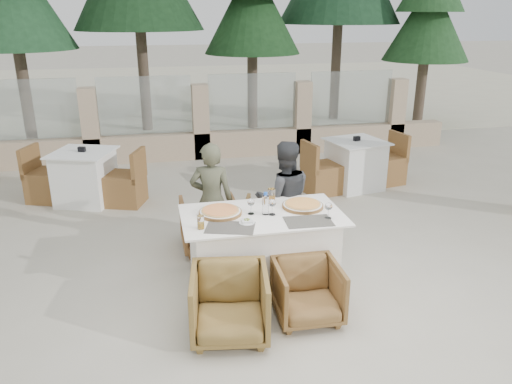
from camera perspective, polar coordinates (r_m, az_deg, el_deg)
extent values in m
plane|color=#BBB39F|center=(5.33, -0.34, -10.04)|extent=(80.00, 80.00, 0.00)
cube|color=beige|center=(18.74, -9.37, 11.51)|extent=(30.00, 16.00, 0.01)
cone|color=#214E2A|center=(11.80, -26.13, 18.45)|extent=(2.42, 2.42, 5.50)
cone|color=#1D431E|center=(11.97, -0.43, 19.14)|extent=(2.20, 2.20, 5.00)
cone|color=#234E24|center=(12.77, 18.98, 17.06)|extent=(1.98, 1.98, 4.50)
cube|color=#514C45|center=(4.65, -2.97, -4.08)|extent=(0.52, 0.42, 0.00)
cube|color=#535047|center=(4.81, 6.02, -3.35)|extent=(0.47, 0.33, 0.00)
cylinder|color=#EB5220|center=(4.96, -4.11, -2.22)|extent=(0.56, 0.56, 0.06)
cylinder|color=orange|center=(5.13, 5.35, -1.47)|extent=(0.53, 0.53, 0.05)
cylinder|color=#A1B9D3|center=(4.91, 1.10, -1.31)|extent=(0.08, 0.08, 0.23)
cylinder|color=gold|center=(4.63, -6.34, -3.45)|extent=(0.08, 0.08, 0.13)
cylinder|color=orange|center=(5.21, 1.80, -0.46)|extent=(0.08, 0.08, 0.16)
imported|color=#905F34|center=(5.92, -5.37, -3.68)|extent=(0.65, 0.67, 0.60)
imported|color=brown|center=(5.88, 1.79, -3.78)|extent=(0.81, 0.82, 0.60)
imported|color=olive|center=(4.38, -3.02, -12.65)|extent=(0.75, 0.76, 0.61)
imported|color=brown|center=(4.63, 5.94, -11.27)|extent=(0.60, 0.61, 0.54)
imported|color=#50523B|center=(5.63, -5.09, -0.95)|extent=(0.55, 0.42, 1.33)
imported|color=#35373A|center=(5.62, 3.21, -0.82)|extent=(0.68, 0.54, 1.35)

